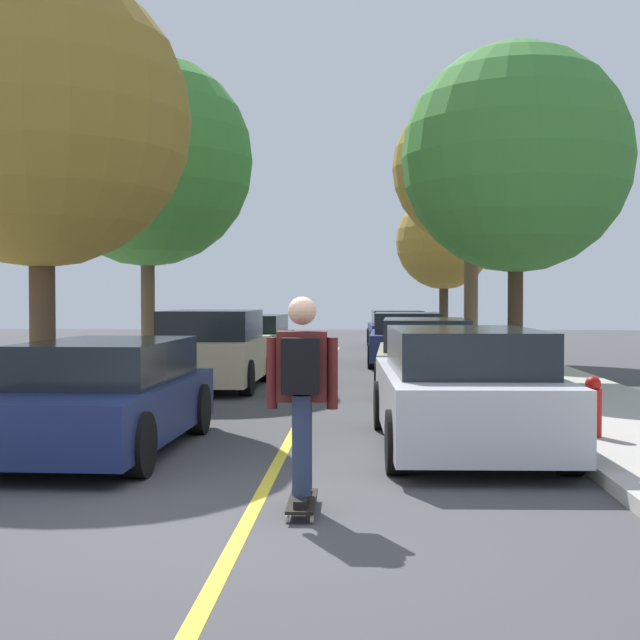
# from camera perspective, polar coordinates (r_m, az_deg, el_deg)

# --- Properties ---
(ground) EXTENTS (80.00, 80.00, 0.00)m
(ground) POSITION_cam_1_polar(r_m,az_deg,el_deg) (7.12, -4.63, -12.72)
(ground) COLOR #424244
(center_line) EXTENTS (0.12, 39.20, 0.01)m
(center_line) POSITION_cam_1_polar(r_m,az_deg,el_deg) (11.02, -1.89, -7.61)
(center_line) COLOR gold
(center_line) RESTS_ON ground
(parked_car_left_nearest) EXTENTS (1.90, 4.15, 1.25)m
(parked_car_left_nearest) POSITION_cam_1_polar(r_m,az_deg,el_deg) (10.25, -13.87, -4.84)
(parked_car_left_nearest) COLOR navy
(parked_car_left_nearest) RESTS_ON ground
(parked_car_left_near) EXTENTS (2.02, 4.06, 1.49)m
(parked_car_left_near) POSITION_cam_1_polar(r_m,az_deg,el_deg) (17.02, -7.09, -1.96)
(parked_car_left_near) COLOR #BCAD89
(parked_car_left_near) RESTS_ON ground
(parked_car_left_far) EXTENTS (1.96, 4.17, 1.27)m
(parked_car_left_far) POSITION_cam_1_polar(r_m,az_deg,el_deg) (23.29, -4.39, -1.24)
(parked_car_left_far) COLOR #1E5B33
(parked_car_left_far) RESTS_ON ground
(parked_car_right_nearest) EXTENTS (2.01, 4.39, 1.39)m
(parked_car_right_nearest) POSITION_cam_1_polar(r_m,az_deg,el_deg) (10.22, 9.26, -4.49)
(parked_car_right_nearest) COLOR #B7B7BC
(parked_car_right_nearest) RESTS_ON ground
(parked_car_right_near) EXTENTS (1.93, 4.21, 1.35)m
(parked_car_right_near) POSITION_cam_1_polar(r_m,az_deg,el_deg) (16.36, 6.84, -2.31)
(parked_car_right_near) COLOR #BCAD89
(parked_car_right_near) RESTS_ON ground
(parked_car_right_far) EXTENTS (2.10, 4.57, 1.34)m
(parked_car_right_far) POSITION_cam_1_polar(r_m,az_deg,el_deg) (22.92, 5.71, -1.24)
(parked_car_right_far) COLOR navy
(parked_car_right_far) RESTS_ON ground
(parked_car_right_farthest) EXTENTS (2.07, 4.11, 1.28)m
(parked_car_right_farthest) POSITION_cam_1_polar(r_m,az_deg,el_deg) (30.13, 5.03, -0.62)
(parked_car_right_farthest) COLOR navy
(parked_car_right_farthest) RESTS_ON ground
(street_tree_left_nearest) EXTENTS (4.40, 4.40, 6.44)m
(street_tree_left_nearest) POSITION_cam_1_polar(r_m,az_deg,el_deg) (13.82, -17.69, 12.35)
(street_tree_left_nearest) COLOR #4C3823
(street_tree_left_nearest) RESTS_ON sidewalk_left
(street_tree_left_near) EXTENTS (4.63, 4.63, 6.91)m
(street_tree_left_near) POSITION_cam_1_polar(r_m,az_deg,el_deg) (19.84, -11.17, 10.10)
(street_tree_left_near) COLOR brown
(street_tree_left_near) RESTS_ON sidewalk_left
(street_tree_right_nearest) EXTENTS (4.42, 4.42, 6.50)m
(street_tree_right_nearest) POSITION_cam_1_polar(r_m,az_deg,el_deg) (17.62, 12.63, 10.19)
(street_tree_right_nearest) COLOR #3D2D1E
(street_tree_right_nearest) RESTS_ON sidewalk_right
(street_tree_right_near) EXTENTS (4.33, 4.33, 7.31)m
(street_tree_right_near) POSITION_cam_1_polar(r_m,az_deg,el_deg) (24.69, 9.81, 9.66)
(street_tree_right_near) COLOR brown
(street_tree_right_near) RESTS_ON sidewalk_right
(street_tree_right_far) EXTENTS (3.53, 3.53, 5.42)m
(street_tree_right_far) POSITION_cam_1_polar(r_m,az_deg,el_deg) (32.66, 8.06, 5.05)
(street_tree_right_far) COLOR #3D2D1E
(street_tree_right_far) RESTS_ON sidewalk_right
(fire_hydrant) EXTENTS (0.20, 0.20, 0.70)m
(fire_hydrant) POSITION_cam_1_polar(r_m,az_deg,el_deg) (10.61, 17.31, -5.41)
(fire_hydrant) COLOR #B2140F
(fire_hydrant) RESTS_ON sidewalk_right
(skateboard) EXTENTS (0.23, 0.84, 0.10)m
(skateboard) POSITION_cam_1_polar(r_m,az_deg,el_deg) (7.28, -1.16, -11.70)
(skateboard) COLOR black
(skateboard) RESTS_ON ground
(skateboarder) EXTENTS (0.58, 0.70, 1.65)m
(skateboarder) POSITION_cam_1_polar(r_m,az_deg,el_deg) (7.08, -1.18, -4.27)
(skateboarder) COLOR black
(skateboarder) RESTS_ON skateboard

